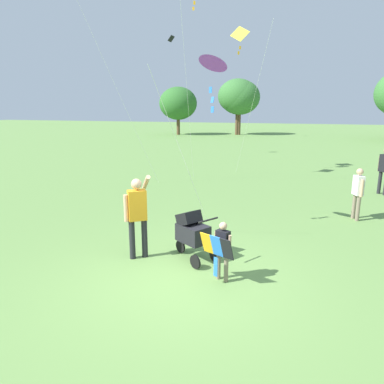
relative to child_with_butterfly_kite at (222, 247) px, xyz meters
name	(u,v)px	position (x,y,z in m)	size (l,w,h in m)	color
ground_plane	(184,279)	(-0.66, -0.15, -0.66)	(120.00, 120.00, 0.00)	#668E47
treeline_distant	(381,98)	(8.31, 31.68, 3.12)	(35.71, 6.96, 6.24)	brown
child_with_butterfly_kite	(222,247)	(0.00, 0.00, 0.00)	(0.65, 0.48, 1.11)	#7F705B
person_adult_flyer	(137,211)	(-1.86, 0.52, 0.36)	(0.52, 0.67, 1.76)	#232328
stroller	(192,231)	(-0.77, 0.78, -0.05)	(1.06, 0.88, 1.03)	black
kite_adult_black	(213,65)	(-0.80, 2.50, 3.34)	(1.27, 2.29, 4.23)	purple
kite_blue_high	(241,40)	(-1.51, 10.84, 5.23)	(2.16, 3.71, 6.54)	yellow
person_couple_left	(358,190)	(2.85, 4.56, 0.19)	(0.29, 0.44, 1.44)	#7F705B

